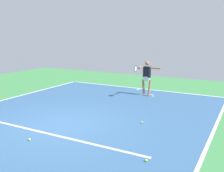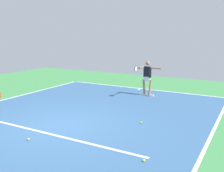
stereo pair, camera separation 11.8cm
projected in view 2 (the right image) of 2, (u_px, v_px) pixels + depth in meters
name	position (u px, v px, depth m)	size (l,w,h in m)	color
ground_plane	(60.00, 125.00, 8.50)	(22.54, 22.54, 0.00)	#428E4C
court_surface	(60.00, 125.00, 8.50)	(9.08, 13.59, 0.00)	#38608E
court_line_baseline_near	(141.00, 89.00, 14.27)	(9.08, 0.10, 0.01)	white
court_line_sideline_left	(202.00, 156.00, 6.35)	(0.10, 13.59, 0.01)	white
court_line_service	(44.00, 133.00, 7.86)	(6.81, 0.10, 0.01)	white
court_line_centre_mark	(139.00, 89.00, 14.10)	(0.10, 0.30, 0.01)	white
tennis_player	(147.00, 76.00, 12.42)	(1.05, 1.16, 1.71)	#9E7051
tennis_ball_by_baseline	(141.00, 122.00, 8.68)	(0.07, 0.07, 0.07)	#C6E53D
tennis_ball_far_corner	(144.00, 160.00, 6.05)	(0.07, 0.07, 0.07)	#C6E53D
tennis_ball_centre_court	(28.00, 139.00, 7.28)	(0.07, 0.07, 0.07)	#CCE033
water_bottle	(1.00, 95.00, 12.24)	(0.07, 0.07, 0.22)	#D84C1E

